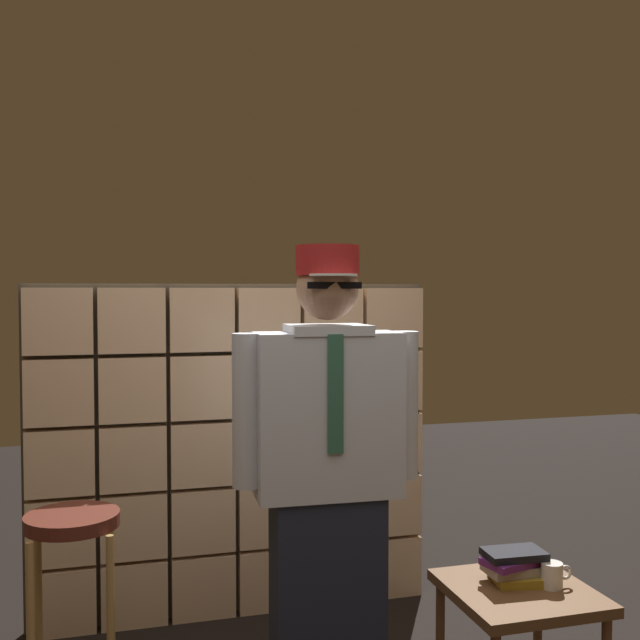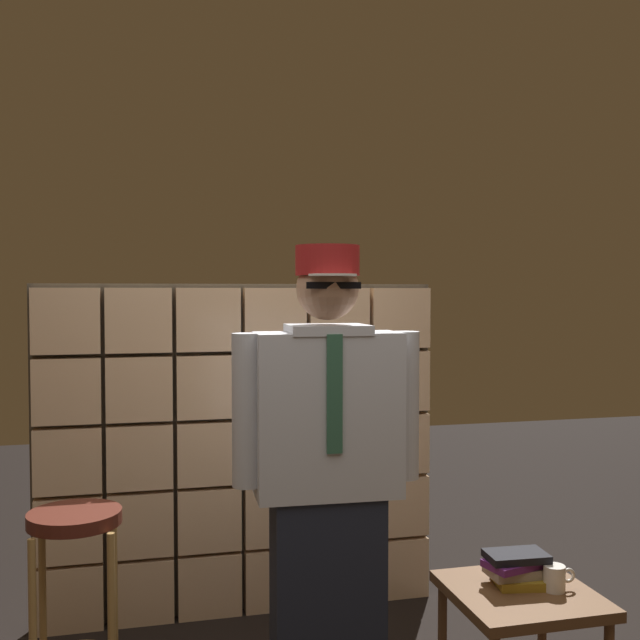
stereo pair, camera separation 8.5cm
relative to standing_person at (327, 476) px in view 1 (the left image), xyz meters
The scene contains 6 objects.
glass_block_wall 1.03m from the standing_person, 100.30° to the left, with size 1.99×0.10×1.66m.
standing_person is the anchor object (origin of this frame).
bar_stool 0.99m from the standing_person, 166.65° to the left, with size 0.34×0.34×0.79m.
side_table 0.88m from the standing_person, 13.21° to the right, with size 0.52×0.52×0.49m.
book_stack 0.81m from the standing_person, ahead, with size 0.26×0.19×0.12m.
coffee_mug 0.93m from the standing_person, 13.93° to the right, with size 0.13×0.08×0.09m.
Camera 1 is at (-0.57, -2.12, 1.61)m, focal length 41.25 mm.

